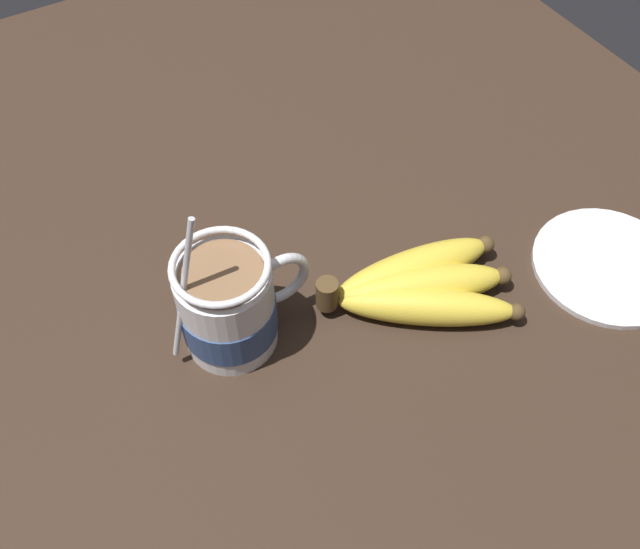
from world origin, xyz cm
name	(u,v)px	position (x,y,z in cm)	size (l,w,h in cm)	color
table	(251,297)	(0.00, 0.00, 1.31)	(110.64, 110.64, 2.63)	#332319
coffee_mug	(229,306)	(-3.55, -3.90, 7.25)	(13.31, 8.24, 16.46)	silver
banana_bunch	(420,286)	(12.87, -8.79, 4.48)	(17.97, 12.64, 4.24)	#4C381E
small_plate	(608,266)	(30.49, -14.96, 2.93)	(14.20, 14.20, 0.60)	white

